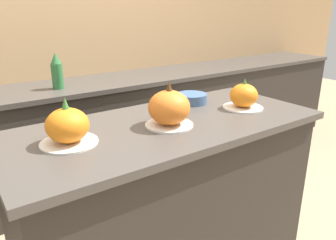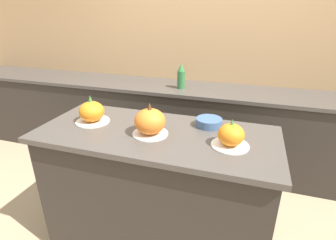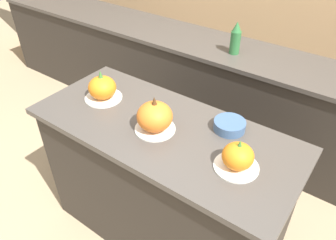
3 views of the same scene
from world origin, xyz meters
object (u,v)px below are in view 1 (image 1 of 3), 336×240
Objects in this scene: pumpkin_cake_right at (244,97)px; bottle_tall at (57,72)px; pumpkin_cake_center at (169,109)px; mixing_bowl at (192,98)px; pumpkin_cake_left at (68,127)px.

bottle_tall reaches higher than pumpkin_cake_right.
pumpkin_cake_center is 1.03× the size of pumpkin_cake_right.
pumpkin_cake_center is 0.41m from mixing_bowl.
pumpkin_cake_left is 0.88× the size of bottle_tall.
pumpkin_cake_center is (0.45, -0.06, 0.01)m from pumpkin_cake_left.
pumpkin_cake_left is 1.03× the size of pumpkin_cake_center.
mixing_bowl is at bearing 35.97° from pumpkin_cake_center.
pumpkin_cake_center reaches higher than pumpkin_cake_left.
bottle_tall is 1.07m from mixing_bowl.
mixing_bowl is (-0.16, 0.24, -0.04)m from pumpkin_cake_right.
pumpkin_cake_center is 1.21m from bottle_tall.
pumpkin_cake_left reaches higher than mixing_bowl.
pumpkin_cake_left reaches higher than pumpkin_cake_right.
pumpkin_cake_center reaches higher than pumpkin_cake_right.
pumpkin_cake_right is 1.36m from bottle_tall.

